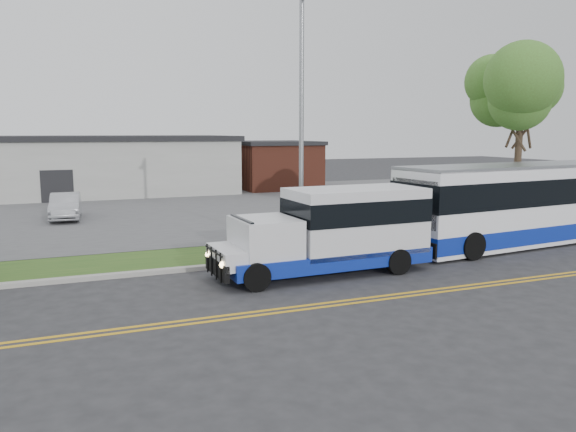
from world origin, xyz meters
name	(u,v)px	position (x,y,z in m)	size (l,w,h in m)	color
ground	(251,273)	(0.00, 0.00, 0.00)	(140.00, 140.00, 0.00)	#28282B
lane_line_north	(296,307)	(0.00, -3.85, 0.01)	(70.00, 0.12, 0.01)	gold
lane_line_south	(300,310)	(0.00, -4.15, 0.01)	(70.00, 0.12, 0.01)	gold
curb	(241,264)	(0.00, 1.10, 0.07)	(80.00, 0.30, 0.15)	#9E9B93
verge	(227,254)	(0.00, 2.90, 0.05)	(80.00, 3.30, 0.10)	#27501A
parking_lot	(164,208)	(0.00, 17.00, 0.05)	(80.00, 25.00, 0.10)	#4C4C4F
commercial_building	(57,166)	(-6.00, 27.00, 2.18)	(25.40, 10.40, 4.35)	#9E9E99
brick_wing	(274,165)	(10.50, 26.00, 1.96)	(6.30, 7.30, 3.90)	brown
tree_east	(522,97)	(14.00, 3.00, 6.20)	(5.20, 5.20, 8.33)	#3E2922
streetlight_near	(302,116)	(3.00, 2.73, 5.23)	(0.35, 1.53, 9.50)	gray
shuttle_bus	(336,228)	(2.70, -0.85, 1.49)	(7.36, 2.66, 2.79)	#0D2596
transit_bus	(525,204)	(12.20, 0.60, 1.68)	(12.22, 3.92, 3.33)	white
parked_car_a	(65,206)	(-5.57, 14.16, 0.78)	(1.44, 4.14, 1.36)	#ADAEB4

